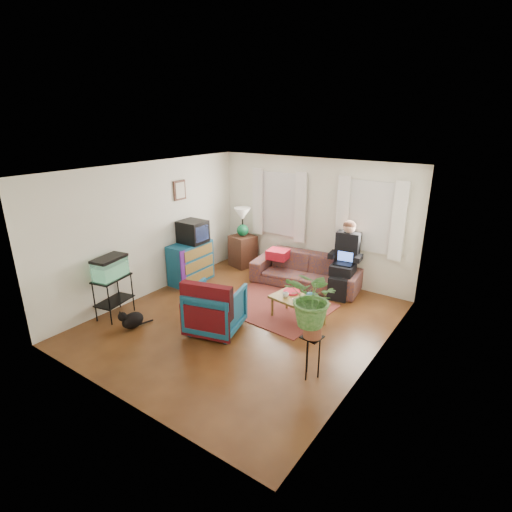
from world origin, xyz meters
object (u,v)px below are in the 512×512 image
Objects in this scene: sofa at (306,265)px; armchair at (216,307)px; dresser at (191,262)px; aquarium_stand at (114,297)px; plant_stand at (311,357)px; coffee_table at (298,310)px; side_table at (243,251)px.

armchair is at bearing -105.00° from sofa.
dresser is at bearing -51.03° from armchair.
aquarium_stand reaches higher than plant_stand.
dresser reaches higher than coffee_table.
sofa is 2.45m from dresser.
plant_stand is (3.69, 0.41, -0.05)m from aquarium_stand.
dresser reaches higher than plant_stand.
sofa is 3.05× the size of aquarium_stand.
armchair is at bearing -122.75° from coffee_table.
side_table reaches higher than plant_stand.
dresser reaches higher than side_table.
plant_stand is at bearing -41.31° from side_table.
armchair is at bearing 8.39° from aquarium_stand.
dresser is at bearing 78.28° from aquarium_stand.
plant_stand is (3.34, -2.93, -0.06)m from side_table.
sofa is at bearing 119.42° from plant_stand.
sofa is 2.55m from armchair.
dresser reaches higher than aquarium_stand.
plant_stand is at bearing -23.45° from dresser.
sofa is 1.60m from coffee_table.
coffee_table is 1.61m from plant_stand.
dresser is 2.77m from coffee_table.
sofa is at bearing 29.38° from dresser.
dresser is at bearing -157.20° from sofa.
side_table is 1.45m from dresser.
sofa is 2.34× the size of dresser.
side_table is at bearing -77.07° from armchair.
armchair is (1.79, -1.29, -0.01)m from dresser.
aquarium_stand is at bearing -139.00° from coffee_table.
aquarium_stand is 1.91m from armchair.
armchair reaches higher than side_table.
aquarium_stand is at bearing 4.50° from armchair.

